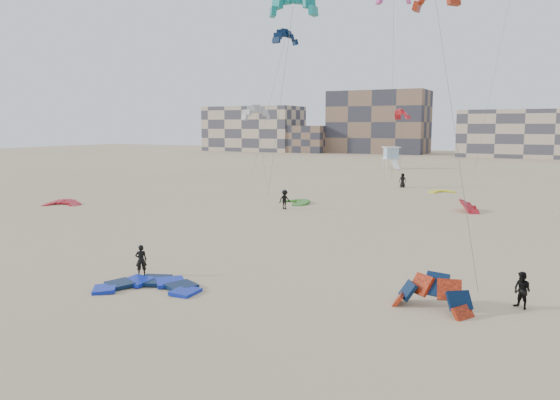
% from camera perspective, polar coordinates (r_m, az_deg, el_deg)
% --- Properties ---
extents(ground, '(320.00, 320.00, 0.00)m').
position_cam_1_polar(ground, '(30.14, -10.64, -7.75)').
color(ground, '#C9AE86').
rests_on(ground, ground).
extents(kite_ground_blue, '(6.13, 6.26, 0.79)m').
position_cam_1_polar(kite_ground_blue, '(28.02, -13.58, -9.04)').
color(kite_ground_blue, '#1215D7').
rests_on(kite_ground_blue, ground).
extents(kite_ground_orange, '(4.09, 4.03, 3.47)m').
position_cam_1_polar(kite_ground_orange, '(25.31, 15.53, -10.94)').
color(kite_ground_orange, red).
rests_on(kite_ground_orange, ground).
extents(kite_ground_red, '(4.83, 4.96, 1.63)m').
position_cam_1_polar(kite_ground_red, '(59.75, -21.82, -0.48)').
color(kite_ground_red, '#C3022C').
rests_on(kite_ground_red, ground).
extents(kite_ground_green, '(5.33, 5.33, 1.12)m').
position_cam_1_polar(kite_ground_green, '(56.71, 1.66, -0.34)').
color(kite_ground_green, '#3D8025').
rests_on(kite_ground_green, ground).
extents(kite_ground_red_far, '(4.00, 3.89, 3.23)m').
position_cam_1_polar(kite_ground_red_far, '(54.29, 19.20, -1.14)').
color(kite_ground_red_far, '#C3022C').
rests_on(kite_ground_red_far, ground).
extents(kite_ground_yellow, '(4.17, 4.21, 0.64)m').
position_cam_1_polar(kite_ground_yellow, '(68.78, 16.55, 0.77)').
color(kite_ground_yellow, '#FFFA2A').
rests_on(kite_ground_yellow, ground).
extents(kitesurfer_main, '(0.72, 0.70, 1.67)m').
position_cam_1_polar(kitesurfer_main, '(30.40, -14.32, -6.10)').
color(kitesurfer_main, black).
rests_on(kitesurfer_main, ground).
extents(kitesurfer_b, '(1.01, 0.96, 1.65)m').
position_cam_1_polar(kitesurfer_b, '(26.50, 23.97, -8.63)').
color(kitesurfer_b, black).
rests_on(kitesurfer_b, ground).
extents(kitesurfer_c, '(1.25, 1.39, 1.87)m').
position_cam_1_polar(kitesurfer_c, '(52.60, 0.49, 0.05)').
color(kitesurfer_c, black).
rests_on(kitesurfer_c, ground).
extents(kitesurfer_e, '(1.06, 0.86, 1.88)m').
position_cam_1_polar(kitesurfer_e, '(72.82, 12.69, 2.02)').
color(kitesurfer_e, black).
rests_on(kitesurfer_e, ground).
extents(kite_fly_teal_a, '(7.50, 7.23, 18.08)m').
position_cam_1_polar(kite_fly_teal_a, '(48.08, 1.38, 19.58)').
color(kite_fly_teal_a, teal).
rests_on(kite_fly_teal_a, ground).
extents(kite_fly_grey, '(8.04, 9.63, 9.82)m').
position_cam_1_polar(kite_fly_grey, '(71.64, -2.49, 8.93)').
color(kite_fly_grey, silver).
rests_on(kite_fly_grey, ground).
extents(kite_fly_navy, '(5.32, 8.04, 20.83)m').
position_cam_1_polar(kite_fly_navy, '(81.17, 0.57, 16.53)').
color(kite_fly_navy, '#05193C').
rests_on(kite_fly_navy, ground).
extents(kite_fly_red, '(4.24, 5.71, 9.83)m').
position_cam_1_polar(kite_fly_red, '(82.33, 12.62, 8.64)').
color(kite_fly_red, '#C3022C').
rests_on(kite_fly_red, ground).
extents(lifeguard_tower_far, '(3.97, 6.09, 4.05)m').
position_cam_1_polar(lifeguard_tower_far, '(105.33, 11.51, 4.35)').
color(lifeguard_tower_far, white).
rests_on(lifeguard_tower_far, ground).
extents(condo_west_a, '(30.00, 15.00, 14.00)m').
position_cam_1_polar(condo_west_a, '(176.36, -2.78, 7.44)').
color(condo_west_a, '#C1AA8D').
rests_on(condo_west_a, ground).
extents(condo_west_b, '(28.00, 14.00, 18.00)m').
position_cam_1_polar(condo_west_b, '(164.04, 10.26, 8.00)').
color(condo_west_b, brown).
rests_on(condo_west_b, ground).
extents(condo_mid, '(32.00, 16.00, 12.00)m').
position_cam_1_polar(condo_mid, '(153.09, 24.34, 6.34)').
color(condo_mid, '#C1AA8D').
rests_on(condo_mid, ground).
extents(condo_fill_left, '(12.00, 10.00, 8.00)m').
position_cam_1_polar(condo_fill_left, '(165.51, 2.93, 6.38)').
color(condo_fill_left, brown).
rests_on(condo_fill_left, ground).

